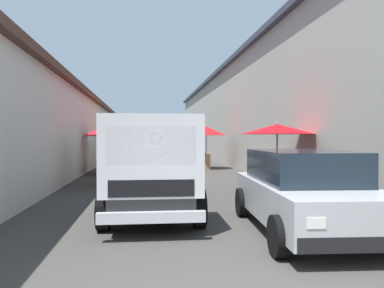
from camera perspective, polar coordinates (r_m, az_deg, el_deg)
name	(u,v)px	position (r m, az deg, el deg)	size (l,w,h in m)	color
ground	(169,175)	(16.08, -3.74, -5.07)	(90.00, 90.00, 0.00)	#3D3A38
building_left_whitewash	(14,132)	(19.27, -26.72, 1.75)	(49.80, 7.50, 3.96)	beige
building_right_concrete	(302,112)	(20.14, 17.31, 5.00)	(49.80, 7.50, 6.23)	#A39E93
fruit_stall_far_left	(118,135)	(13.06, -11.79, 1.48)	(2.45, 2.45, 2.36)	#9E9EA3
fruit_stall_near_left	(276,141)	(11.11, 13.35, 0.51)	(2.23, 2.23, 2.19)	#9E9EA3
fruit_stall_far_right	(206,137)	(19.36, 2.19, 1.20)	(2.12, 2.12, 2.41)	#9E9EA3
fruit_stall_mid_lane	(109,138)	(17.19, -13.15, 0.87)	(2.64, 2.64, 2.20)	#9E9EA3
fruit_stall_near_right	(131,137)	(20.21, -9.81, 1.11)	(2.68, 2.68, 2.25)	#9E9EA3
hatchback_car	(303,190)	(6.73, 17.49, -7.13)	(4.03, 2.17, 1.45)	#ADAFB5
delivery_truck	(152,170)	(7.26, -6.39, -4.10)	(4.97, 2.09, 2.08)	black
vendor_by_crates	(140,157)	(15.96, -8.32, -2.01)	(0.60, 0.31, 1.52)	#665B4C
vendor_in_shade	(115,158)	(15.10, -12.27, -2.21)	(0.27, 0.61, 1.51)	#232328
plastic_stool	(184,170)	(15.16, -1.35, -4.19)	(0.30, 0.30, 0.43)	#1E8C3F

